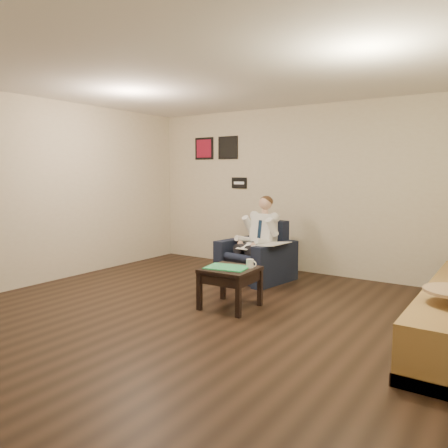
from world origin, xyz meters
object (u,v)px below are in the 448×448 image
Objects in this scene: seated_man at (251,241)px; smartphone at (241,265)px; coffee_mug at (250,263)px; armchair at (256,251)px; side_table at (230,288)px; green_folder at (227,267)px.

smartphone is at bearing -55.60° from seated_man.
seated_man is at bearing 120.02° from coffee_mug.
smartphone is (-0.15, 0.04, -0.05)m from coffee_mug.
armchair reaches higher than coffee_mug.
armchair reaches higher than side_table.
seated_man is (-0.02, -0.12, 0.17)m from armchair.
coffee_mug is at bearing 36.01° from side_table.
coffee_mug reaches higher than smartphone.
smartphone is (0.51, -1.25, 0.05)m from armchair.
armchair is 1.45m from coffee_mug.
seated_man is 7.98× the size of smartphone.
seated_man is 2.03× the size of side_table.
smartphone is (0.53, -1.13, -0.12)m from seated_man.
green_folder is 4.74× the size of coffee_mug.
smartphone is (0.05, 0.18, 0.26)m from side_table.
seated_man is at bearing 108.41° from green_folder.
smartphone is at bearing 74.97° from side_table.
armchair is 1.52m from green_folder.
coffee_mug reaches higher than side_table.
green_folder is at bearing -143.99° from coffee_mug.
seated_man is at bearing 110.00° from side_table.
smartphone is at bearing 68.36° from green_folder.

